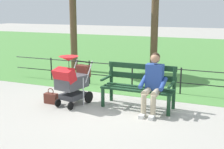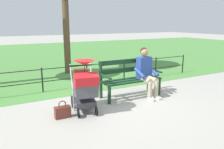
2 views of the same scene
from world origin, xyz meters
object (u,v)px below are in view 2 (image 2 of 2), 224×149
(stroller, at_px, (84,86))
(handbag, at_px, (63,112))
(park_bench, at_px, (129,76))
(person_on_bench, at_px, (146,71))

(stroller, relative_size, handbag, 3.11)
(handbag, bearing_deg, park_bench, -163.86)
(person_on_bench, bearing_deg, handbag, 8.41)
(park_bench, height_order, stroller, stroller)
(person_on_bench, height_order, handbag, person_on_bench)
(park_bench, height_order, handbag, park_bench)
(person_on_bench, xyz_separation_m, handbag, (2.35, 0.35, -0.55))
(stroller, bearing_deg, person_on_bench, -171.84)
(person_on_bench, xyz_separation_m, stroller, (1.82, 0.26, -0.08))
(person_on_bench, relative_size, stroller, 1.11)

